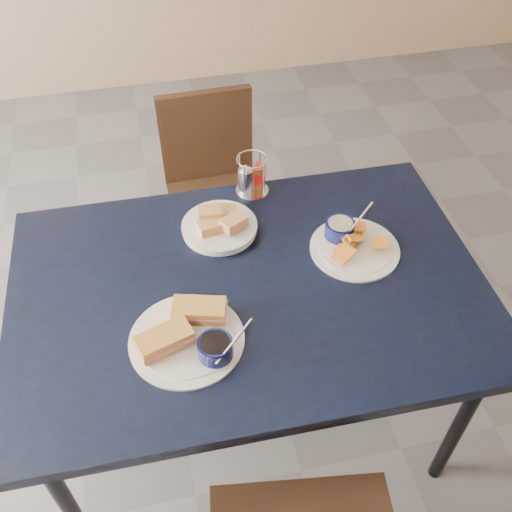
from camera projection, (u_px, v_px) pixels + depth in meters
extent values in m
plane|color=#56565B|center=(183.00, 414.00, 2.16)|extent=(6.00, 6.00, 0.00)
cube|color=black|center=(249.00, 289.00, 1.63)|extent=(1.36, 0.92, 0.04)
cylinder|color=black|center=(72.00, 510.00, 1.57)|extent=(0.04, 0.04, 0.71)
cylinder|color=black|center=(460.00, 423.00, 1.75)|extent=(0.04, 0.04, 0.71)
cylinder|color=black|center=(71.00, 311.00, 2.05)|extent=(0.04, 0.04, 0.71)
cylinder|color=black|center=(375.00, 259.00, 2.23)|extent=(0.04, 0.04, 0.71)
cube|color=black|center=(217.00, 201.00, 2.41)|extent=(0.39, 0.38, 0.04)
cylinder|color=black|center=(189.00, 265.00, 2.44)|extent=(0.03, 0.03, 0.38)
cylinder|color=black|center=(260.00, 253.00, 2.48)|extent=(0.03, 0.03, 0.38)
cylinder|color=black|center=(180.00, 220.00, 2.63)|extent=(0.03, 0.03, 0.38)
cylinder|color=black|center=(246.00, 210.00, 2.68)|extent=(0.03, 0.03, 0.38)
cube|color=black|center=(207.00, 135.00, 2.36)|extent=(0.39, 0.05, 0.40)
cylinder|color=white|center=(187.00, 340.00, 1.48)|extent=(0.30, 0.30, 0.01)
cylinder|color=white|center=(187.00, 338.00, 1.47)|extent=(0.25, 0.25, 0.00)
cube|color=#D79A4D|center=(165.00, 340.00, 1.44)|extent=(0.15, 0.11, 0.04)
cube|color=tan|center=(165.00, 341.00, 1.44)|extent=(0.16, 0.12, 0.01)
cube|color=#D79A4D|center=(199.00, 310.00, 1.51)|extent=(0.15, 0.10, 0.04)
cube|color=tan|center=(199.00, 311.00, 1.51)|extent=(0.16, 0.11, 0.01)
cylinder|color=#090C35|center=(215.00, 348.00, 1.42)|extent=(0.09, 0.09, 0.05)
cylinder|color=black|center=(215.00, 344.00, 1.41)|extent=(0.08, 0.08, 0.01)
cylinder|color=silver|center=(234.00, 341.00, 1.38)|extent=(0.11, 0.07, 0.08)
cylinder|color=white|center=(355.00, 249.00, 1.71)|extent=(0.27, 0.27, 0.01)
cylinder|color=white|center=(355.00, 247.00, 1.70)|extent=(0.22, 0.22, 0.00)
cube|color=orange|center=(344.00, 249.00, 1.69)|extent=(0.08, 0.08, 0.02)
cube|color=orange|center=(342.00, 231.00, 1.74)|extent=(0.08, 0.08, 0.02)
cube|color=orange|center=(380.00, 245.00, 1.69)|extent=(0.07, 0.08, 0.03)
cube|color=orange|center=(344.00, 256.00, 1.65)|extent=(0.08, 0.07, 0.02)
cube|color=orange|center=(351.00, 238.00, 1.70)|extent=(0.07, 0.06, 0.02)
cube|color=orange|center=(352.00, 236.00, 1.70)|extent=(0.05, 0.07, 0.02)
cube|color=orange|center=(353.00, 228.00, 1.72)|extent=(0.08, 0.07, 0.01)
cube|color=orange|center=(355.00, 227.00, 1.71)|extent=(0.07, 0.06, 0.02)
cylinder|color=#090C35|center=(340.00, 229.00, 1.72)|extent=(0.09, 0.09, 0.05)
cylinder|color=#BEAF8F|center=(340.00, 225.00, 1.71)|extent=(0.08, 0.08, 0.01)
cylinder|color=silver|center=(358.00, 221.00, 1.68)|extent=(0.11, 0.07, 0.08)
cylinder|color=white|center=(220.00, 228.00, 1.76)|extent=(0.23, 0.23, 0.02)
cylinder|color=white|center=(219.00, 226.00, 1.76)|extent=(0.19, 0.19, 0.00)
cube|color=tan|center=(211.00, 227.00, 1.72)|extent=(0.08, 0.06, 0.03)
cube|color=tan|center=(224.00, 212.00, 1.76)|extent=(0.09, 0.07, 0.03)
cube|color=tan|center=(234.00, 223.00, 1.72)|extent=(0.09, 0.08, 0.03)
cube|color=tan|center=(211.00, 213.00, 1.74)|extent=(0.08, 0.06, 0.03)
cylinder|color=silver|center=(252.00, 190.00, 1.90)|extent=(0.11, 0.11, 0.01)
cylinder|color=silver|center=(260.00, 166.00, 1.88)|extent=(0.01, 0.01, 0.13)
cylinder|color=silver|center=(240.00, 169.00, 1.87)|extent=(0.01, 0.01, 0.13)
cylinder|color=silver|center=(244.00, 182.00, 1.82)|extent=(0.01, 0.01, 0.13)
cylinder|color=silver|center=(265.00, 179.00, 1.83)|extent=(0.01, 0.01, 0.13)
torus|color=silver|center=(252.00, 159.00, 1.81)|extent=(0.10, 0.10, 0.00)
cylinder|color=silver|center=(245.00, 181.00, 1.86)|extent=(0.05, 0.05, 0.08)
cone|color=silver|center=(245.00, 167.00, 1.82)|extent=(0.04, 0.04, 0.02)
cylinder|color=brown|center=(258.00, 178.00, 1.87)|extent=(0.03, 0.03, 0.08)
cylinder|color=#B90C0A|center=(258.00, 178.00, 1.87)|extent=(0.03, 0.03, 0.03)
cylinder|color=#B90C0A|center=(258.00, 165.00, 1.84)|extent=(0.02, 0.02, 0.02)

